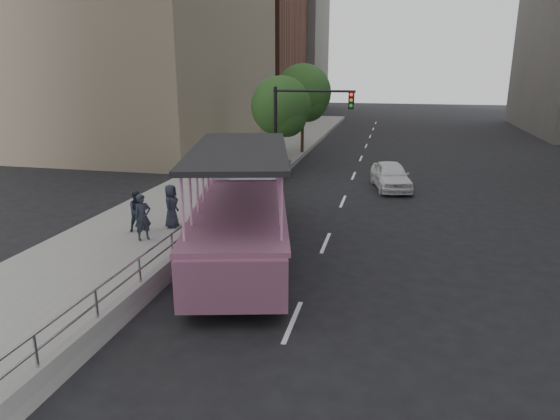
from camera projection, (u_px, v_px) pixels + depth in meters
The scene contains 15 objects.
ground at pixel (273, 285), 14.58m from camera, with size 160.00×160.00×0.00m, color black.
sidewalk at pixel (209, 191), 25.15m from camera, with size 5.50×80.00×0.30m, color #9E9E98.
kerb_wall at pixel (198, 240), 17.00m from camera, with size 0.24×30.00×0.36m, color gray.
guardrail at pixel (197, 221), 16.81m from camera, with size 0.07×22.00×0.71m.
duck_boat at pixel (243, 209), 17.33m from camera, with size 5.37×11.64×3.76m.
car at pixel (391, 175), 26.04m from camera, with size 1.68×4.16×1.42m, color white.
pedestrian_near at pixel (143, 217), 17.35m from camera, with size 0.60×0.39×1.64m, color #282E3B.
pedestrian_mid at pixel (138, 211), 18.31m from camera, with size 0.74×0.57×1.52m, color #282E3B.
pedestrian_far at pixel (171, 206), 18.76m from camera, with size 0.81×0.52×1.65m, color #282E3B.
parking_sign at pixel (268, 165), 24.09m from camera, with size 0.17×0.56×2.54m.
traffic_signal at pixel (298, 121), 25.70m from camera, with size 4.20×0.32×5.20m.
street_tree_near at pixel (282, 109), 29.17m from camera, with size 3.52×3.52×5.72m.
street_tree_far at pixel (304, 95), 34.62m from camera, with size 3.97×3.97×6.45m.
midrise_brick at pixel (222, 8), 59.87m from camera, with size 18.00×16.00×26.00m, color brown.
midrise_stone_b at pixel (270, 41), 75.26m from camera, with size 16.00×14.00×20.00m, color slate.
Camera 1 is at (3.20, -13.03, 6.13)m, focal length 32.00 mm.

